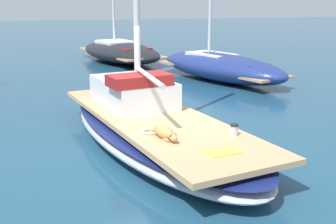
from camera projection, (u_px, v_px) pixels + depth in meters
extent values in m
plane|color=navy|center=(155.00, 146.00, 9.14)|extent=(120.00, 120.00, 0.00)
ellipsoid|color=#B2B7C1|center=(155.00, 133.00, 9.07)|extent=(3.88, 7.55, 0.56)
ellipsoid|color=navy|center=(155.00, 125.00, 9.02)|extent=(3.89, 7.59, 0.08)
cube|color=tan|center=(155.00, 119.00, 8.98)|extent=(3.32, 6.90, 0.10)
cylinder|color=silver|center=(149.00, 76.00, 8.49)|extent=(0.10, 2.20, 0.10)
cube|color=silver|center=(133.00, 92.00, 9.93)|extent=(1.81, 2.43, 0.60)
cube|color=maroon|center=(140.00, 80.00, 9.10)|extent=(1.44, 0.95, 0.24)
ellipsoid|color=tan|center=(164.00, 131.00, 7.58)|extent=(0.37, 0.64, 0.22)
ellipsoid|color=tan|center=(173.00, 138.00, 7.26)|extent=(0.17, 0.22, 0.13)
cone|color=#45331C|center=(176.00, 134.00, 7.27)|extent=(0.05, 0.05, 0.05)
cone|color=#45331C|center=(171.00, 135.00, 7.23)|extent=(0.05, 0.05, 0.05)
cylinder|color=tan|center=(172.00, 139.00, 7.44)|extent=(0.09, 0.19, 0.06)
cylinder|color=tan|center=(166.00, 140.00, 7.39)|extent=(0.09, 0.19, 0.06)
cylinder|color=tan|center=(154.00, 130.00, 7.93)|extent=(0.08, 0.18, 0.04)
cylinder|color=#B7B7BC|center=(234.00, 133.00, 7.71)|extent=(0.16, 0.16, 0.08)
cylinder|color=#B7B7BC|center=(234.00, 128.00, 7.69)|extent=(0.13, 0.13, 0.10)
cylinder|color=black|center=(234.00, 125.00, 7.67)|extent=(0.15, 0.15, 0.03)
torus|color=beige|center=(151.00, 132.00, 7.86)|extent=(0.32, 0.32, 0.04)
cube|color=#D8D14C|center=(222.00, 152.00, 6.84)|extent=(0.61, 0.44, 0.03)
ellipsoid|color=navy|center=(220.00, 67.00, 16.50)|extent=(4.16, 6.81, 1.04)
cube|color=tan|center=(220.00, 69.00, 16.51)|extent=(3.55, 6.06, 0.08)
cube|color=silver|center=(212.00, 60.00, 16.82)|extent=(1.74, 2.22, 0.52)
cube|color=navy|center=(241.00, 67.00, 15.57)|extent=(1.64, 2.18, 0.36)
ellipsoid|color=black|center=(120.00, 52.00, 21.46)|extent=(4.41, 7.18, 0.98)
cube|color=tan|center=(120.00, 53.00, 21.47)|extent=(3.70, 6.39, 0.08)
cube|color=silver|center=(116.00, 46.00, 21.81)|extent=(1.99, 2.33, 0.52)
cube|color=maroon|center=(130.00, 51.00, 20.44)|extent=(1.85, 2.30, 0.36)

